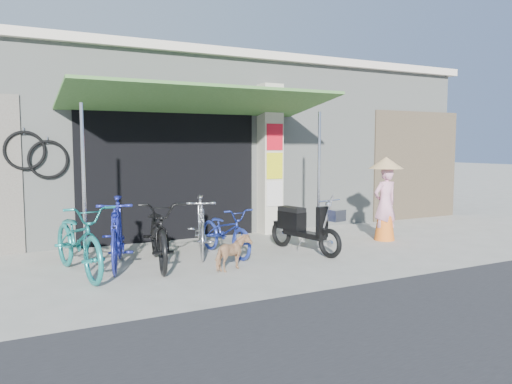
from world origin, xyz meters
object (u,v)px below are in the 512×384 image
bike_navy (225,231)px  moped (303,227)px  bike_black (159,232)px  nun (385,198)px  bike_silver (201,226)px  street_dog (233,253)px  bike_teal (79,239)px  bike_blue (117,233)px

bike_navy → moped: 1.30m
bike_black → moped: size_ratio=1.16×
moped → nun: bearing=-5.9°
bike_silver → bike_navy: 0.41m
bike_black → street_dog: bike_black is taller
street_dog → moped: 1.69m
moped → nun: size_ratio=1.04×
bike_teal → street_dog: (1.99, -0.73, -0.25)m
moped → street_dog: bearing=-169.7°
bike_black → bike_silver: bearing=36.2°
bike_blue → nun: 4.95m
bike_navy → nun: (3.19, -0.19, 0.40)m
bike_black → moped: 2.42m
nun → bike_blue: bearing=-2.0°
bike_silver → moped: bearing=0.2°
bike_blue → bike_teal: bearing=-144.8°
bike_silver → street_dog: size_ratio=2.69×
bike_teal → bike_blue: bike_blue is taller
bike_teal → bike_blue: (0.56, 0.20, 0.02)m
bike_silver → bike_navy: (0.36, -0.18, -0.09)m
street_dog → nun: (3.51, 0.80, 0.54)m
bike_black → bike_silver: bike_black is taller
moped → bike_teal: bearing=167.1°
bike_silver → moped: bike_silver is taller
moped → bike_navy: bearing=152.3°
bike_blue → street_dog: size_ratio=2.87×
bike_blue → bike_black: size_ratio=0.91×
bike_silver → nun: nun is taller
bike_black → nun: (4.35, 0.02, 0.30)m
bike_black → nun: size_ratio=1.20×
bike_teal → nun: bearing=-8.5°
bike_blue → moped: bearing=9.9°
bike_teal → bike_black: 1.14m
bike_black → street_dog: (0.84, -0.78, -0.24)m
bike_blue → bike_silver: size_ratio=1.07×
street_dog → nun: 3.64m
bike_teal → bike_silver: size_ratio=1.19×
nun → moped: bearing=4.7°
bike_blue → nun: size_ratio=1.09×
bike_navy → moped: size_ratio=0.92×
bike_black → bike_navy: bike_black is taller
bike_teal → moped: bearing=-11.0°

